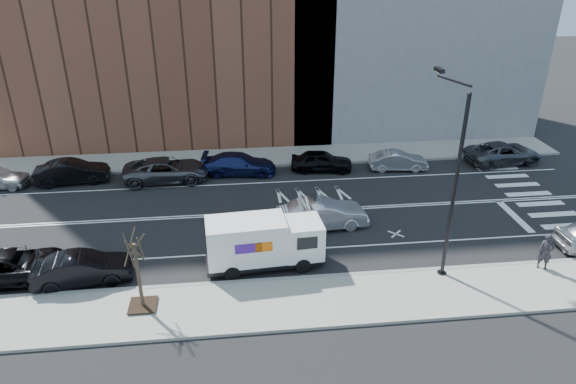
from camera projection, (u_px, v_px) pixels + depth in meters
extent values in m
plane|color=black|center=(282.00, 212.00, 30.78)|extent=(120.00, 120.00, 0.00)
cube|color=gray|center=(302.00, 302.00, 22.87)|extent=(44.00, 3.60, 0.15)
cube|color=gray|center=(271.00, 157.00, 38.63)|extent=(44.00, 3.60, 0.15)
cube|color=gray|center=(297.00, 279.00, 24.48)|extent=(44.00, 0.25, 0.17)
cube|color=gray|center=(273.00, 166.00, 37.01)|extent=(44.00, 0.25, 0.17)
cylinder|color=black|center=(454.00, 192.00, 22.90)|extent=(0.18, 0.18, 9.00)
cylinder|color=black|center=(441.00, 274.00, 24.81)|extent=(0.44, 0.44, 0.20)
sphere|color=black|center=(470.00, 94.00, 20.97)|extent=(0.20, 0.20, 0.20)
cylinder|color=black|center=(454.00, 81.00, 22.42)|extent=(0.11, 3.49, 0.48)
cube|color=black|center=(439.00, 70.00, 23.90)|extent=(0.25, 0.80, 0.18)
cube|color=#FFF2CC|center=(439.00, 72.00, 23.95)|extent=(0.18, 0.55, 0.03)
cube|color=black|center=(143.00, 305.00, 22.47)|extent=(1.20, 1.20, 0.04)
cylinder|color=#382B1E|center=(139.00, 276.00, 21.81)|extent=(0.16, 0.16, 3.20)
cylinder|color=#382B1E|center=(140.00, 248.00, 21.22)|extent=(0.06, 0.80, 1.44)
cylinder|color=#382B1E|center=(137.00, 245.00, 21.42)|extent=(0.81, 0.31, 1.19)
cylinder|color=#382B1E|center=(130.00, 246.00, 21.31)|extent=(0.58, 0.76, 1.50)
cylinder|color=#382B1E|center=(129.00, 250.00, 21.05)|extent=(0.47, 0.61, 1.37)
cylinder|color=#382B1E|center=(135.00, 251.00, 20.99)|extent=(0.72, 0.29, 1.13)
cube|color=black|center=(263.00, 259.00, 25.44)|extent=(5.75, 2.32, 0.27)
cube|color=white|center=(303.00, 238.00, 25.34)|extent=(1.95, 2.08, 1.81)
cube|color=black|center=(321.00, 231.00, 25.38)|extent=(0.18, 1.68, 0.86)
cube|color=black|center=(307.00, 243.00, 24.35)|extent=(1.00, 0.11, 0.63)
cube|color=black|center=(299.00, 223.00, 26.10)|extent=(1.00, 0.11, 0.63)
cube|color=black|center=(320.00, 251.00, 25.88)|extent=(0.27, 1.82, 0.32)
cube|color=white|center=(246.00, 240.00, 24.80)|extent=(3.95, 2.27, 2.08)
cube|color=#47198C|center=(249.00, 249.00, 23.84)|extent=(1.27, 0.11, 0.50)
cube|color=orange|center=(264.00, 247.00, 23.96)|extent=(0.81, 0.08, 0.50)
cube|color=#47198C|center=(244.00, 227.00, 25.64)|extent=(1.27, 0.11, 0.50)
cube|color=orange|center=(258.00, 226.00, 25.76)|extent=(0.81, 0.08, 0.50)
cylinder|color=black|center=(303.00, 266.00, 24.95)|extent=(0.78, 0.31, 0.76)
cylinder|color=black|center=(296.00, 246.00, 26.56)|extent=(0.78, 0.31, 0.76)
cylinder|color=black|center=(232.00, 273.00, 24.38)|extent=(0.78, 0.31, 0.76)
cylinder|color=black|center=(229.00, 253.00, 25.99)|extent=(0.78, 0.31, 0.76)
imported|color=black|center=(72.00, 172.00, 34.25)|extent=(4.91, 2.18, 1.57)
imported|color=#484A50|center=(166.00, 170.00, 34.51)|extent=(5.82, 2.95, 1.58)
imported|color=#171E50|center=(239.00, 164.00, 35.62)|extent=(5.26, 2.60, 1.47)
imported|color=black|center=(322.00, 161.00, 36.11)|extent=(4.49, 2.26, 1.47)
imported|color=#ACACB1|center=(398.00, 161.00, 36.32)|extent=(4.16, 1.74, 1.34)
imported|color=#45464C|center=(503.00, 153.00, 37.41)|extent=(5.75, 3.12, 1.53)
imported|color=silver|center=(322.00, 214.00, 28.77)|extent=(5.19, 2.28, 1.66)
imported|color=black|center=(83.00, 269.00, 24.07)|extent=(4.67, 2.16, 1.48)
imported|color=black|center=(13.00, 266.00, 24.24)|extent=(5.49, 2.76, 1.49)
imported|color=#252329|center=(546.00, 252.00, 24.78)|extent=(0.81, 0.69, 1.87)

